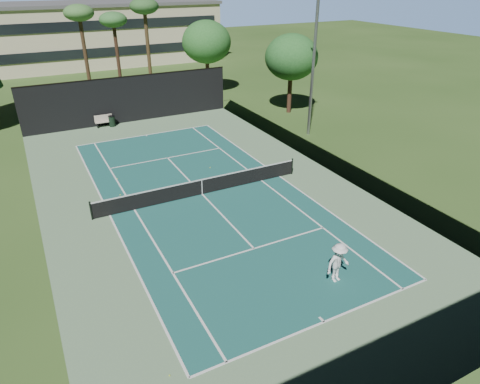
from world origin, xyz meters
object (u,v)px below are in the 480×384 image
object	(u,v)px
player	(338,263)
tennis_ball_d	(117,179)
trash_bin	(112,121)
park_bench	(104,120)
tennis_ball_b	(120,195)
tennis_ball_c	(210,168)
tennis_net	(202,186)
tennis_ball_a	(170,375)

from	to	relation	value
player	tennis_ball_d	xyz separation A→B (m)	(-6.05, 14.61, -0.90)
tennis_ball_d	player	bearing A→B (deg)	-67.50
player	trash_bin	distance (m)	25.83
park_bench	tennis_ball_b	bearing A→B (deg)	-97.86
tennis_ball_c	park_bench	bearing A→B (deg)	110.20
park_bench	trash_bin	size ratio (longest dim) A/B	1.59
tennis_ball_c	park_bench	size ratio (longest dim) A/B	0.05
tennis_net	tennis_ball_b	distance (m)	4.93
tennis_net	tennis_ball_d	bearing A→B (deg)	131.90
tennis_ball_b	tennis_ball_d	world-z (taller)	tennis_ball_b
player	tennis_ball_c	xyz separation A→B (m)	(-0.01, 13.46, -0.89)
trash_bin	tennis_ball_a	bearing A→B (deg)	-98.70
tennis_ball_b	tennis_ball_a	bearing A→B (deg)	-96.76
tennis_ball_b	trash_bin	bearing A→B (deg)	79.34
tennis_ball_d	park_bench	distance (m)	11.30
tennis_ball_c	park_bench	world-z (taller)	park_bench
tennis_net	trash_bin	xyz separation A→B (m)	(-1.90, 15.43, -0.08)
player	trash_bin	bearing A→B (deg)	93.41
tennis_ball_c	trash_bin	size ratio (longest dim) A/B	0.08
tennis_ball_c	tennis_net	bearing A→B (deg)	-120.72
tennis_ball_a	tennis_ball_b	bearing A→B (deg)	83.24
player	park_bench	xyz separation A→B (m)	(-4.54, 25.79, -0.38)
tennis_ball_b	tennis_net	bearing A→B (deg)	-26.04
player	tennis_ball_d	world-z (taller)	player
tennis_ball_a	trash_bin	distance (m)	27.25
trash_bin	tennis_ball_c	bearing A→B (deg)	-72.08
tennis_net	tennis_ball_b	xyz separation A→B (m)	(-4.40, 2.15, -0.52)
trash_bin	player	bearing A→B (deg)	-81.29
park_bench	tennis_net	bearing A→B (deg)	-80.82
tennis_net	park_bench	world-z (taller)	tennis_net
tennis_ball_d	trash_bin	bearing A→B (deg)	78.91
tennis_net	player	bearing A→B (deg)	-78.76
player	tennis_ball_a	xyz separation A→B (m)	(-8.03, -1.40, -0.90)
tennis_ball_a	tennis_ball_c	world-z (taller)	tennis_ball_c
park_bench	trash_bin	world-z (taller)	park_bench
tennis_ball_d	tennis_ball_b	bearing A→B (deg)	-98.66
tennis_ball_d	tennis_net	bearing A→B (deg)	-48.10
tennis_ball_b	tennis_ball_c	xyz separation A→B (m)	(6.40, 1.21, 0.00)
player	tennis_ball_a	bearing A→B (deg)	-175.37
tennis_net	tennis_ball_d	distance (m)	6.08
tennis_ball_a	tennis_ball_d	world-z (taller)	tennis_ball_d
tennis_net	tennis_ball_c	world-z (taller)	tennis_net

